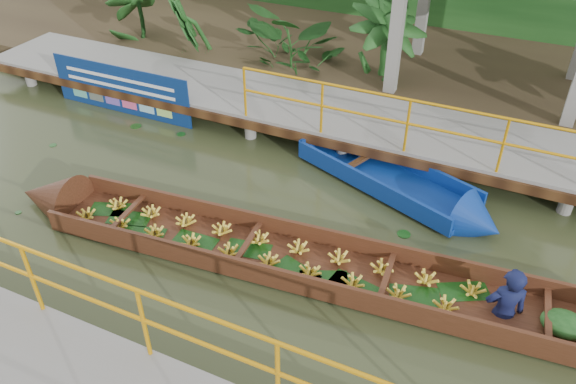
% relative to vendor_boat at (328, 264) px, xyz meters
% --- Properties ---
extents(ground, '(80.00, 80.00, 0.00)m').
position_rel_vendor_boat_xyz_m(ground, '(-1.93, 0.39, -0.20)').
color(ground, '#293118').
rests_on(ground, ground).
extents(land_strip, '(30.00, 8.00, 0.45)m').
position_rel_vendor_boat_xyz_m(land_strip, '(-1.93, 7.89, 0.02)').
color(land_strip, '#2F2317').
rests_on(land_strip, ground).
extents(far_dock, '(16.00, 2.06, 1.66)m').
position_rel_vendor_boat_xyz_m(far_dock, '(-1.91, 3.82, 0.28)').
color(far_dock, gray).
rests_on(far_dock, ground).
extents(vendor_boat, '(10.62, 1.91, 2.02)m').
position_rel_vendor_boat_xyz_m(vendor_boat, '(0.00, 0.00, 0.00)').
color(vendor_boat, '#371D0F').
rests_on(vendor_boat, ground).
extents(moored_blue_boat, '(4.03, 2.35, 0.94)m').
position_rel_vendor_boat_xyz_m(moored_blue_boat, '(0.96, 2.26, -0.03)').
color(moored_blue_boat, navy).
rests_on(moored_blue_boat, ground).
extents(blue_banner, '(3.49, 0.04, 1.09)m').
position_rel_vendor_boat_xyz_m(blue_banner, '(-5.95, 2.87, 0.35)').
color(blue_banner, navy).
rests_on(blue_banner, ground).
extents(tropical_plants, '(14.06, 1.06, 1.32)m').
position_rel_vendor_boat_xyz_m(tropical_plants, '(-1.39, 5.69, 0.91)').
color(tropical_plants, '#123912').
rests_on(tropical_plants, ground).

